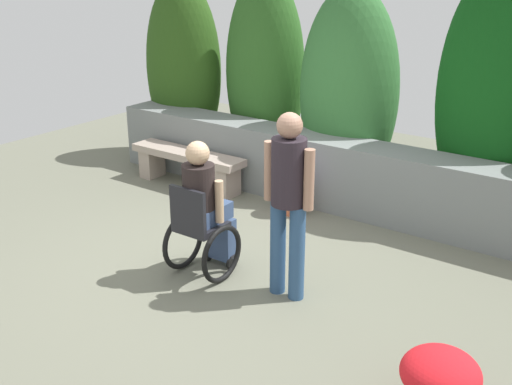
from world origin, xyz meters
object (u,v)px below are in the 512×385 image
object	(u,v)px
person_in_wheelchair	(203,213)
stone_bench	(188,163)
flower_pot_terracotta_by_wall	(440,379)
flower_pot_purple_near	(291,188)
person_standing_companion	(288,194)

from	to	relation	value
person_in_wheelchair	stone_bench	bearing A→B (deg)	130.40
person_in_wheelchair	flower_pot_terracotta_by_wall	world-z (taller)	person_in_wheelchair
person_in_wheelchair	flower_pot_purple_near	size ratio (longest dim) A/B	2.32
stone_bench	person_standing_companion	bearing A→B (deg)	-27.98
flower_pot_purple_near	flower_pot_terracotta_by_wall	distance (m)	3.59
person_in_wheelchair	person_standing_companion	distance (m)	0.94
stone_bench	person_in_wheelchair	size ratio (longest dim) A/B	1.25
flower_pot_purple_near	person_standing_companion	bearing A→B (deg)	-58.25
person_in_wheelchair	person_standing_companion	xyz separation A→B (m)	(0.86, 0.11, 0.35)
person_in_wheelchair	flower_pot_terracotta_by_wall	distance (m)	2.65
flower_pot_purple_near	flower_pot_terracotta_by_wall	bearing A→B (deg)	-41.28
person_standing_companion	flower_pot_purple_near	distance (m)	2.04
flower_pot_purple_near	flower_pot_terracotta_by_wall	xyz separation A→B (m)	(2.70, -2.37, -0.05)
flower_pot_purple_near	flower_pot_terracotta_by_wall	size ratio (longest dim) A/B	1.07
stone_bench	flower_pot_terracotta_by_wall	world-z (taller)	stone_bench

